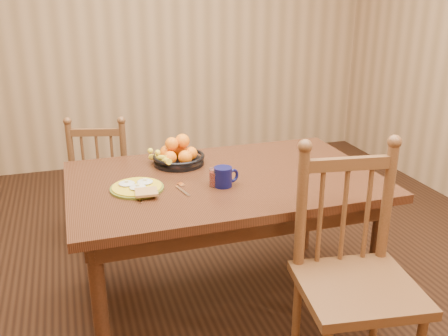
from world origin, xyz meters
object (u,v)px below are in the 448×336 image
object	(u,v)px
chair_far	(105,181)
coffee_mug	(224,177)
breakfast_plate	(138,187)
fruit_bowl	(178,155)
chair_near	(354,278)
dining_table	(224,192)

from	to	relation	value
chair_far	coffee_mug	world-z (taller)	chair_far
chair_far	breakfast_plate	bearing A→B (deg)	111.06
chair_far	fruit_bowl	world-z (taller)	fruit_bowl
coffee_mug	fruit_bowl	world-z (taller)	fruit_bowl
chair_near	breakfast_plate	size ratio (longest dim) A/B	3.67
coffee_mug	dining_table	bearing A→B (deg)	72.25
chair_near	coffee_mug	world-z (taller)	chair_near
fruit_bowl	coffee_mug	bearing A→B (deg)	-69.13
dining_table	fruit_bowl	size ratio (longest dim) A/B	4.94
chair_far	chair_near	distance (m)	1.90
dining_table	breakfast_plate	bearing A→B (deg)	-175.37
chair_near	breakfast_plate	world-z (taller)	chair_near
dining_table	chair_far	world-z (taller)	chair_far
chair_near	dining_table	bearing A→B (deg)	123.68
breakfast_plate	chair_far	bearing A→B (deg)	96.08
fruit_bowl	breakfast_plate	bearing A→B (deg)	-131.38
chair_near	coffee_mug	bearing A→B (deg)	130.45
breakfast_plate	dining_table	bearing A→B (deg)	4.63
dining_table	chair_near	size ratio (longest dim) A/B	1.50
chair_far	coffee_mug	bearing A→B (deg)	131.47
chair_far	breakfast_plate	world-z (taller)	chair_far
chair_near	breakfast_plate	distance (m)	1.10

